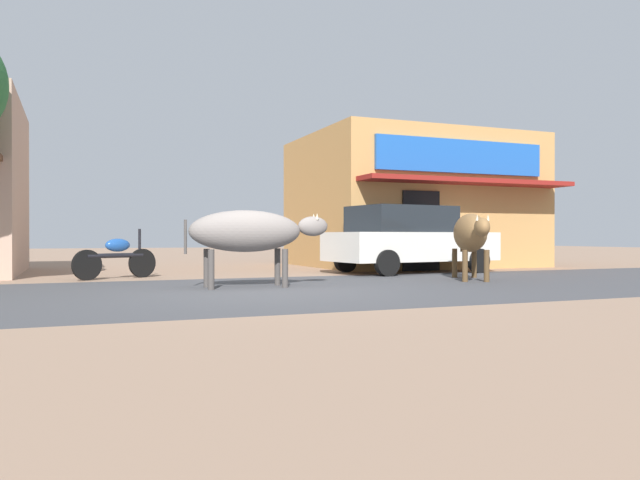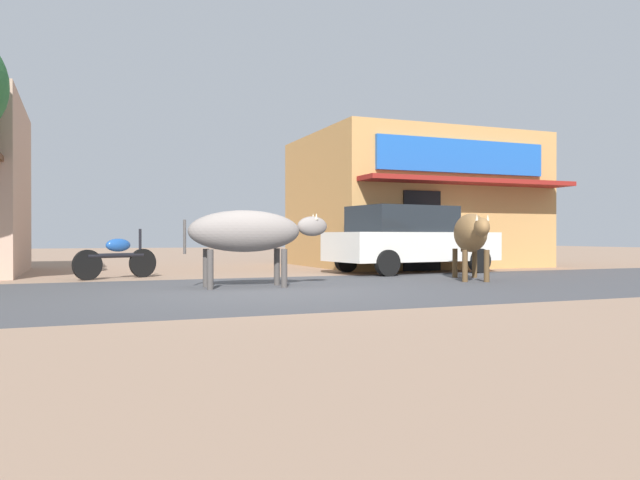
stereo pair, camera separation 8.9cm
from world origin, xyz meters
The scene contains 7 objects.
ground centered at (0.00, 0.00, 0.00)m, with size 80.00×80.00×0.00m, color #987860.
asphalt_road centered at (0.00, 0.00, 0.00)m, with size 72.00×6.21×0.00m, color #46464A.
storefront_right_club centered at (6.78, 6.85, 1.96)m, with size 6.51×6.22×3.92m.
parked_hatchback_car centered at (4.76, 3.53, 0.84)m, with size 4.37×2.36×1.64m.
parked_motorcycle centered at (-2.10, 3.91, 0.47)m, with size 1.75×0.88×1.06m.
cow_near_brown centered at (-0.07, 0.75, 0.98)m, with size 2.60×0.86×1.36m.
cow_far_dark centered at (4.67, 0.83, 0.96)m, with size 1.48×2.46×1.37m.
Camera 2 is at (-2.87, -9.79, 0.90)m, focal length 34.47 mm.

